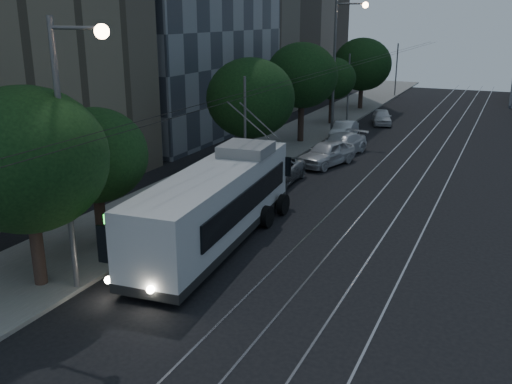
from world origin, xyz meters
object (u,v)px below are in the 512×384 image
at_px(car_white_c, 344,130).
at_px(streetlamp_far, 340,55).
at_px(car_white_d, 382,117).
at_px(car_white_a, 327,153).
at_px(streetlamp_near, 71,134).
at_px(pickup_silver, 273,172).
at_px(car_white_b, 341,144).
at_px(trolleybus, 217,204).

relative_size(car_white_c, streetlamp_far, 0.40).
bearing_deg(car_white_d, car_white_a, -105.65).
distance_m(car_white_c, streetlamp_far, 5.62).
distance_m(car_white_d, streetlamp_near, 35.75).
height_order(car_white_a, car_white_c, car_white_a).
bearing_deg(streetlamp_far, pickup_silver, -87.15).
distance_m(car_white_a, streetlamp_near, 20.61).
xyz_separation_m(pickup_silver, car_white_c, (0.13, 13.47, -0.05)).
height_order(pickup_silver, car_white_b, pickup_silver).
height_order(car_white_a, streetlamp_near, streetlamp_near).
bearing_deg(car_white_d, car_white_b, -105.65).
height_order(streetlamp_near, streetlamp_far, streetlamp_far).
bearing_deg(car_white_c, car_white_d, 77.17).
distance_m(trolleybus, streetlamp_near, 7.30).
distance_m(trolleybus, pickup_silver, 8.80).
height_order(trolleybus, car_white_d, trolleybus).
bearing_deg(car_white_b, car_white_c, 116.56).
distance_m(car_white_b, streetlamp_near, 23.64).
bearing_deg(streetlamp_near, car_white_b, 84.79).
distance_m(car_white_a, streetlamp_far, 10.69).
relative_size(car_white_b, streetlamp_near, 0.54).
bearing_deg(pickup_silver, streetlamp_far, 90.31).
distance_m(trolleybus, car_white_a, 14.07).
relative_size(pickup_silver, streetlamp_far, 0.51).
height_order(pickup_silver, car_white_a, car_white_a).
relative_size(trolleybus, car_white_a, 2.67).
bearing_deg(trolleybus, pickup_silver, 92.47).
distance_m(car_white_a, car_white_d, 15.40).
xyz_separation_m(car_white_a, car_white_c, (-1.24, 8.10, -0.10)).
relative_size(streetlamp_near, streetlamp_far, 0.88).
bearing_deg(car_white_d, car_white_c, -115.29).
height_order(trolleybus, streetlamp_near, streetlamp_near).
height_order(car_white_a, streetlamp_far, streetlamp_far).
xyz_separation_m(trolleybus, car_white_d, (0.20, 29.44, -1.02)).
distance_m(car_white_a, car_white_c, 8.19).
bearing_deg(car_white_d, pickup_silver, -109.41).
xyz_separation_m(streetlamp_near, streetlamp_far, (0.02, 28.95, 0.65)).
relative_size(pickup_silver, car_white_a, 1.14).
distance_m(pickup_silver, streetlamp_far, 15.38).
bearing_deg(car_white_b, streetlamp_near, -82.59).
xyz_separation_m(car_white_d, streetlamp_near, (-2.10, -35.36, 4.86)).
bearing_deg(trolleybus, streetlamp_far, 89.48).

